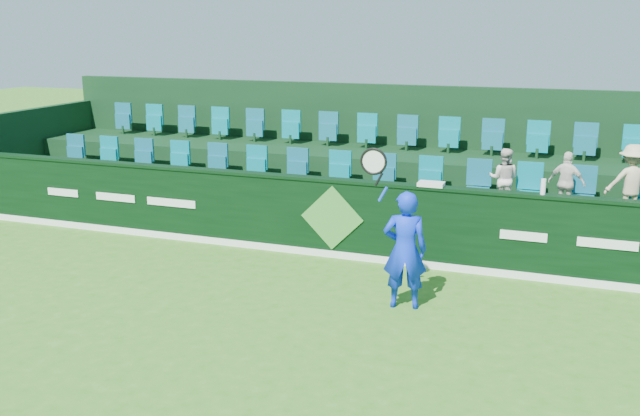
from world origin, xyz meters
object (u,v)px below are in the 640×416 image
at_px(spectator_right, 631,182).
at_px(drinks_bottle, 543,187).
at_px(tennis_player, 404,249).
at_px(spectator_left, 504,179).
at_px(towel, 431,184).
at_px(spectator_middle, 567,183).

bearing_deg(spectator_right, drinks_bottle, 26.82).
bearing_deg(drinks_bottle, spectator_right, 41.09).
relative_size(tennis_player, drinks_bottle, 9.63).
distance_m(spectator_left, spectator_right, 1.98).
bearing_deg(drinks_bottle, towel, 180.00).
bearing_deg(towel, tennis_player, -89.51).
distance_m(spectator_left, spectator_middle, 1.01).
xyz_separation_m(tennis_player, spectator_middle, (2.01, 2.94, 0.47)).
bearing_deg(tennis_player, drinks_bottle, 47.18).
xyz_separation_m(spectator_middle, towel, (-2.02, -1.12, 0.06)).
bearing_deg(towel, drinks_bottle, 0.00).
bearing_deg(spectator_middle, spectator_right, -161.92).
bearing_deg(tennis_player, spectator_middle, 55.69).
xyz_separation_m(tennis_player, spectator_left, (1.00, 2.94, 0.47)).
relative_size(spectator_left, towel, 2.55).
height_order(tennis_player, spectator_right, tennis_player).
distance_m(towel, drinks_bottle, 1.70).
distance_m(tennis_player, towel, 1.90).
relative_size(spectator_left, drinks_bottle, 4.32).
distance_m(tennis_player, spectator_middle, 3.59).
distance_m(tennis_player, spectator_right, 4.22).
bearing_deg(drinks_bottle, spectator_left, 121.61).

